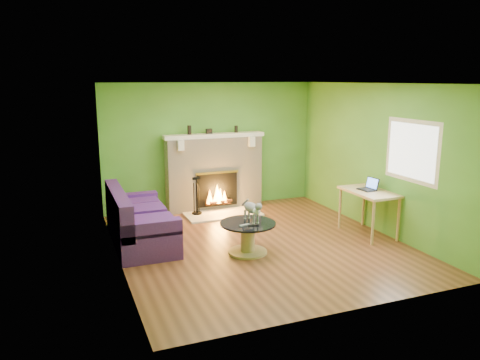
% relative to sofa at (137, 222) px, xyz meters
% --- Properties ---
extents(floor, '(5.00, 5.00, 0.00)m').
position_rel_sofa_xyz_m(floor, '(1.86, -0.77, -0.35)').
color(floor, '#5C2F1A').
rests_on(floor, ground).
extents(ceiling, '(5.00, 5.00, 0.00)m').
position_rel_sofa_xyz_m(ceiling, '(1.86, -0.77, 2.25)').
color(ceiling, white).
rests_on(ceiling, wall_back).
extents(wall_back, '(5.00, 0.00, 5.00)m').
position_rel_sofa_xyz_m(wall_back, '(1.86, 1.73, 0.95)').
color(wall_back, '#468029').
rests_on(wall_back, floor).
extents(wall_front, '(5.00, 0.00, 5.00)m').
position_rel_sofa_xyz_m(wall_front, '(1.86, -3.27, 0.95)').
color(wall_front, '#468029').
rests_on(wall_front, floor).
extents(wall_left, '(0.00, 5.00, 5.00)m').
position_rel_sofa_xyz_m(wall_left, '(-0.39, -0.77, 0.95)').
color(wall_left, '#468029').
rests_on(wall_left, floor).
extents(wall_right, '(0.00, 5.00, 5.00)m').
position_rel_sofa_xyz_m(wall_right, '(4.11, -0.77, 0.95)').
color(wall_right, '#468029').
rests_on(wall_right, floor).
extents(window_frame, '(0.00, 1.20, 1.20)m').
position_rel_sofa_xyz_m(window_frame, '(4.10, -1.67, 1.20)').
color(window_frame, silver).
rests_on(window_frame, wall_right).
extents(window_pane, '(0.00, 1.06, 1.06)m').
position_rel_sofa_xyz_m(window_pane, '(4.09, -1.67, 1.20)').
color(window_pane, white).
rests_on(window_pane, wall_right).
extents(fireplace, '(2.10, 0.46, 1.58)m').
position_rel_sofa_xyz_m(fireplace, '(1.86, 1.55, 0.42)').
color(fireplace, beige).
rests_on(fireplace, floor).
extents(hearth, '(1.50, 0.75, 0.03)m').
position_rel_sofa_xyz_m(hearth, '(1.86, 1.03, -0.34)').
color(hearth, beige).
rests_on(hearth, floor).
extents(mantel, '(2.10, 0.28, 0.08)m').
position_rel_sofa_xyz_m(mantel, '(1.86, 1.53, 1.19)').
color(mantel, white).
rests_on(mantel, fireplace).
extents(sofa, '(0.91, 2.02, 0.90)m').
position_rel_sofa_xyz_m(sofa, '(0.00, 0.00, 0.00)').
color(sofa, '#3D175A').
rests_on(sofa, floor).
extents(coffee_table, '(0.87, 0.87, 0.49)m').
position_rel_sofa_xyz_m(coffee_table, '(1.52, -1.10, -0.07)').
color(coffee_table, tan).
rests_on(coffee_table, floor).
extents(desk, '(0.62, 1.06, 0.79)m').
position_rel_sofa_xyz_m(desk, '(3.81, -1.04, 0.34)').
color(desk, tan).
rests_on(desk, floor).
extents(cat, '(0.26, 0.59, 0.36)m').
position_rel_sofa_xyz_m(cat, '(1.60, -1.05, 0.32)').
color(cat, slate).
rests_on(cat, coffee_table).
extents(remote_silver, '(0.18, 0.08, 0.02)m').
position_rel_sofa_xyz_m(remote_silver, '(1.42, -1.22, 0.15)').
color(remote_silver, gray).
rests_on(remote_silver, coffee_table).
extents(remote_black, '(0.16, 0.06, 0.02)m').
position_rel_sofa_xyz_m(remote_black, '(1.54, -1.28, 0.15)').
color(remote_black, black).
rests_on(remote_black, coffee_table).
extents(laptop, '(0.28, 0.31, 0.22)m').
position_rel_sofa_xyz_m(laptop, '(3.79, -0.99, 0.55)').
color(laptop, black).
rests_on(laptop, desk).
extents(fire_tools, '(0.20, 0.20, 0.75)m').
position_rel_sofa_xyz_m(fire_tools, '(1.36, 1.18, 0.06)').
color(fire_tools, black).
rests_on(fire_tools, hearth).
extents(mantel_vase_left, '(0.08, 0.08, 0.18)m').
position_rel_sofa_xyz_m(mantel_vase_left, '(1.35, 1.56, 1.32)').
color(mantel_vase_left, black).
rests_on(mantel_vase_left, mantel).
extents(mantel_vase_right, '(0.07, 0.07, 0.14)m').
position_rel_sofa_xyz_m(mantel_vase_right, '(2.35, 1.56, 1.30)').
color(mantel_vase_right, black).
rests_on(mantel_vase_right, mantel).
extents(mantel_box, '(0.12, 0.08, 0.10)m').
position_rel_sofa_xyz_m(mantel_box, '(1.76, 1.56, 1.28)').
color(mantel_box, black).
rests_on(mantel_box, mantel).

